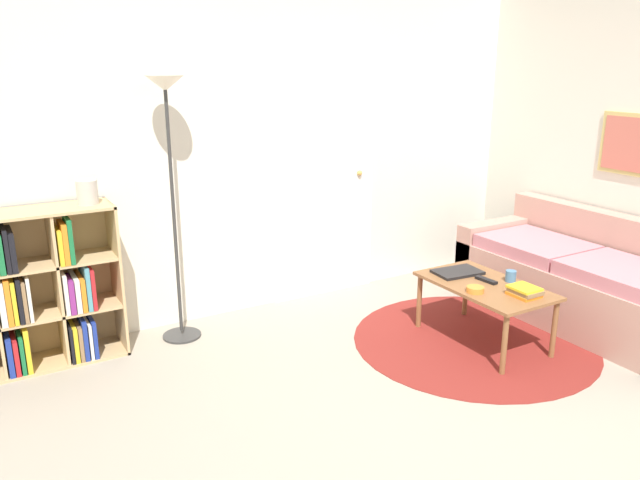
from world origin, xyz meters
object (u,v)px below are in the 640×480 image
floor_lamp (168,135)px  cup (511,276)px  coffee_table (485,290)px  vase_on_shelf (87,192)px  bookshelf (19,295)px  bowl (475,289)px  laptop (457,272)px  couch (587,282)px

floor_lamp → cup: 2.49m
coffee_table → floor_lamp: bearing=147.5°
cup → vase_on_shelf: 2.85m
bookshelf → bowl: (2.60, -1.27, -0.05)m
floor_lamp → coffee_table: floor_lamp is taller
floor_lamp → coffee_table: bearing=-32.5°
bowl → vase_on_shelf: 2.57m
laptop → vase_on_shelf: 2.56m
bowl → cup: bearing=4.8°
couch → laptop: (-0.99, 0.34, 0.15)m
coffee_table → laptop: 0.27m
bookshelf → coffee_table: 3.02m
laptop → vase_on_shelf: bearing=157.9°
bookshelf → couch: size_ratio=0.60×
laptop → couch: bearing=-18.9°
bookshelf → cup: bearing=-22.8°
bookshelf → floor_lamp: size_ratio=0.62×
vase_on_shelf → coffee_table: bearing=-27.4°
laptop → vase_on_shelf: size_ratio=2.27×
bookshelf → cup: 3.20m
couch → vase_on_shelf: 3.61m
coffee_table → bowl: size_ratio=7.87×
floor_lamp → laptop: (1.76, -0.87, -0.99)m
bookshelf → bowl: size_ratio=9.76×
coffee_table → laptop: size_ratio=2.60×
couch → coffee_table: 0.99m
coffee_table → couch: bearing=-4.7°
bowl → floor_lamp: bearing=143.0°
bookshelf → couch: 3.96m
couch → bowl: couch is taller
coffee_table → bowl: (-0.17, -0.08, 0.06)m
bookshelf → floor_lamp: floor_lamp is taller
coffee_table → vase_on_shelf: (-2.31, 1.19, 0.71)m
coffee_table → vase_on_shelf: vase_on_shelf is taller
bookshelf → laptop: (2.75, -0.93, -0.05)m
couch → cup: couch is taller
laptop → cup: (0.20, -0.31, 0.03)m
floor_lamp → coffee_table: 2.35m
vase_on_shelf → cup: bearing=-26.5°
cup → floor_lamp: bearing=149.0°
bookshelf → coffee_table: (2.77, -1.19, -0.11)m
coffee_table → laptop: bearing=93.5°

